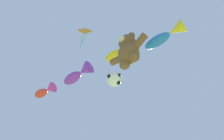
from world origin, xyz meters
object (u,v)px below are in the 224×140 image
(soccer_ball_kite, at_px, (114,79))
(fish_kite_cobalt, at_px, (167,35))
(diamond_kite, at_px, (85,32))
(fish_kite_crimson, at_px, (46,91))
(fish_kite_violet, at_px, (79,74))
(fish_kite_goldfin, at_px, (124,53))
(teddy_bear_kite, at_px, (128,50))

(soccer_ball_kite, height_order, fish_kite_cobalt, fish_kite_cobalt)
(soccer_ball_kite, relative_size, diamond_kite, 0.25)
(soccer_ball_kite, relative_size, fish_kite_crimson, 0.47)
(soccer_ball_kite, relative_size, fish_kite_violet, 0.35)
(fish_kite_goldfin, bearing_deg, fish_kite_violet, -159.81)
(teddy_bear_kite, distance_m, fish_kite_crimson, 6.40)
(soccer_ball_kite, bearing_deg, fish_kite_crimson, -170.34)
(diamond_kite, bearing_deg, fish_kite_violet, 144.79)
(fish_kite_violet, distance_m, diamond_kite, 2.81)
(fish_kite_crimson, distance_m, diamond_kite, 4.60)
(teddy_bear_kite, relative_size, fish_kite_goldfin, 1.14)
(fish_kite_violet, relative_size, fish_kite_crimson, 1.34)
(fish_kite_goldfin, xyz_separation_m, diamond_kite, (-1.41, -2.15, 1.73))
(soccer_ball_kite, relative_size, fish_kite_goldfin, 0.34)
(fish_kite_violet, relative_size, diamond_kite, 0.72)
(fish_kite_crimson, bearing_deg, teddy_bear_kite, 10.21)
(fish_kite_goldfin, bearing_deg, fish_kite_cobalt, 14.26)
(soccer_ball_kite, relative_size, fish_kite_cobalt, 0.31)
(soccer_ball_kite, bearing_deg, diamond_kite, -141.11)
(diamond_kite, bearing_deg, fish_kite_crimson, 175.73)
(soccer_ball_kite, xyz_separation_m, fish_kite_cobalt, (2.56, 1.61, 3.02))
(fish_kite_crimson, bearing_deg, fish_kite_goldfin, 19.25)
(fish_kite_cobalt, bearing_deg, fish_kite_crimson, -162.39)
(teddy_bear_kite, bearing_deg, fish_kite_cobalt, 39.10)
(fish_kite_violet, height_order, fish_kite_crimson, fish_kite_violet)
(fish_kite_goldfin, height_order, diamond_kite, diamond_kite)
(fish_kite_violet, bearing_deg, fish_kite_goldfin, 20.19)
(diamond_kite, bearing_deg, soccer_ball_kite, 38.89)
(soccer_ball_kite, xyz_separation_m, fish_kite_goldfin, (-0.10, 0.93, 3.43))
(fish_kite_cobalt, xyz_separation_m, diamond_kite, (-4.06, -2.82, 2.14))
(fish_kite_cobalt, bearing_deg, soccer_ball_kite, -147.83)
(teddy_bear_kite, bearing_deg, soccer_ball_kite, -166.25)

